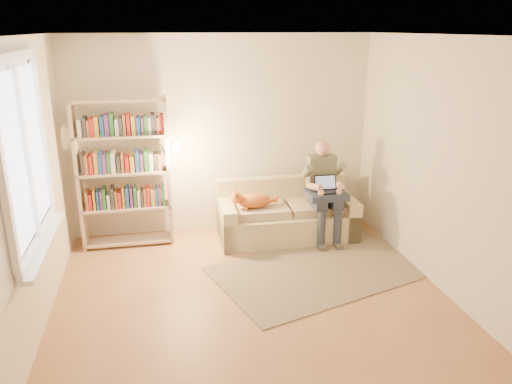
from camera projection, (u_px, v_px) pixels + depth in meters
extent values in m
plane|color=#976744|center=(257.00, 311.00, 4.93)|extent=(4.50, 4.50, 0.00)
cube|color=white|center=(257.00, 36.00, 4.11)|extent=(4.00, 4.50, 0.02)
cube|color=silver|center=(22.00, 200.00, 4.14)|extent=(0.02, 4.50, 2.60)
cube|color=silver|center=(456.00, 173.00, 4.91)|extent=(0.02, 4.50, 2.60)
cube|color=silver|center=(222.00, 135.00, 6.61)|extent=(4.00, 0.02, 2.60)
cube|color=silver|center=(352.00, 322.00, 2.43)|extent=(4.00, 0.02, 2.60)
plane|color=white|center=(25.00, 153.00, 4.22)|extent=(0.00, 1.50, 1.50)
cube|color=white|center=(12.00, 57.00, 3.97)|extent=(0.05, 1.50, 0.08)
cube|color=white|center=(39.00, 239.00, 4.47)|extent=(0.05, 1.50, 0.08)
cube|color=white|center=(26.00, 153.00, 4.22)|extent=(0.04, 0.05, 1.50)
cube|color=white|center=(44.00, 244.00, 4.49)|extent=(0.12, 1.52, 0.04)
cube|color=beige|center=(287.00, 224.00, 6.60)|extent=(1.79, 0.83, 0.37)
cube|color=beige|center=(282.00, 190.00, 6.77)|extent=(1.78, 0.21, 0.38)
cube|color=beige|center=(227.00, 223.00, 6.43)|extent=(0.19, 0.80, 0.53)
cube|color=beige|center=(345.00, 215.00, 6.71)|extent=(0.19, 0.80, 0.53)
cube|color=#BFAC8B|center=(258.00, 210.00, 6.41)|extent=(0.77, 0.55, 0.11)
cube|color=#BFAC8B|center=(318.00, 206.00, 6.55)|extent=(0.77, 0.55, 0.11)
cube|color=slate|center=(321.00, 174.00, 6.49)|extent=(0.36, 0.20, 0.49)
sphere|color=tan|center=(323.00, 148.00, 6.37)|extent=(0.20, 0.20, 0.20)
cube|color=#313645|center=(318.00, 201.00, 6.35)|extent=(0.15, 0.40, 0.15)
cube|color=#313645|center=(334.00, 200.00, 6.38)|extent=(0.15, 0.40, 0.15)
cylinder|color=#313645|center=(321.00, 230.00, 6.26)|extent=(0.10, 0.10, 0.50)
cylinder|color=#313645|center=(338.00, 228.00, 6.30)|extent=(0.10, 0.10, 0.50)
ellipsoid|color=orange|center=(258.00, 200.00, 6.34)|extent=(0.42, 0.23, 0.19)
sphere|color=orange|center=(240.00, 198.00, 6.25)|extent=(0.15, 0.15, 0.15)
cylinder|color=orange|center=(274.00, 201.00, 6.44)|extent=(0.20, 0.04, 0.06)
cube|color=#273044|center=(323.00, 195.00, 6.32)|extent=(0.50, 0.41, 0.08)
cube|color=black|center=(324.00, 192.00, 6.27)|extent=(0.29, 0.20, 0.02)
cube|color=black|center=(321.00, 182.00, 6.33)|extent=(0.28, 0.08, 0.18)
plane|color=#8CA5CC|center=(321.00, 182.00, 6.33)|extent=(0.26, 0.10, 0.24)
cube|color=#C3AA93|center=(78.00, 177.00, 6.05)|extent=(0.04, 0.28, 1.88)
cube|color=#C3AA93|center=(168.00, 172.00, 6.26)|extent=(0.04, 0.28, 1.88)
cube|color=#C3AA93|center=(130.00, 240.00, 6.43)|extent=(1.12, 0.29, 0.03)
cube|color=#C3AA93|center=(127.00, 207.00, 6.29)|extent=(1.12, 0.29, 0.03)
cube|color=#C3AA93|center=(124.00, 172.00, 6.15)|extent=(1.12, 0.29, 0.03)
cube|color=#C3AA93|center=(121.00, 136.00, 6.00)|extent=(1.12, 0.29, 0.03)
cube|color=#C3AA93|center=(118.00, 100.00, 5.87)|extent=(1.12, 0.29, 0.03)
cube|color=gold|center=(126.00, 198.00, 6.25)|extent=(0.96, 0.23, 0.22)
cube|color=#1E4C8C|center=(123.00, 162.00, 6.11)|extent=(0.96, 0.23, 0.22)
cube|color=#66337F|center=(120.00, 125.00, 5.96)|extent=(0.96, 0.23, 0.22)
cylinder|color=silver|center=(161.00, 167.00, 6.22)|extent=(0.10, 0.10, 0.04)
cone|color=silver|center=(174.00, 147.00, 6.05)|extent=(0.12, 0.15, 0.16)
cube|color=#7F725C|center=(323.00, 270.00, 5.75)|extent=(2.74, 2.09, 0.01)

